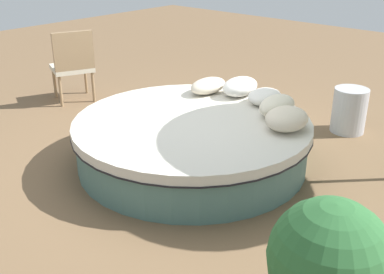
{
  "coord_description": "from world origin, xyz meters",
  "views": [
    {
      "loc": [
        -3.17,
        -2.84,
        2.14
      ],
      "look_at": [
        0.0,
        0.0,
        0.28
      ],
      "focal_mm": 43.79,
      "sensor_mm": 36.0,
      "label": 1
    }
  ],
  "objects": [
    {
      "name": "throw_pillow_3",
      "position": [
        0.91,
        0.1,
        0.57
      ],
      "size": [
        0.48,
        0.32,
        0.21
      ],
      "primitive_type": "ellipsoid",
      "color": "white",
      "rests_on": "round_bed"
    },
    {
      "name": "ground_plane",
      "position": [
        0.0,
        0.0,
        0.0
      ],
      "size": [
        16.0,
        16.0,
        0.0
      ],
      "primitive_type": "plane",
      "color": "brown"
    },
    {
      "name": "round_bed",
      "position": [
        0.0,
        0.0,
        0.24
      ],
      "size": [
        2.34,
        2.34,
        0.46
      ],
      "color": "#4C726B",
      "rests_on": "ground_plane"
    },
    {
      "name": "planter",
      "position": [
        -1.24,
        -2.06,
        0.5
      ],
      "size": [
        0.65,
        0.65,
        0.92
      ],
      "color": "#4C4C51",
      "rests_on": "ground_plane"
    },
    {
      "name": "throw_pillow_0",
      "position": [
        0.4,
        -0.82,
        0.57
      ],
      "size": [
        0.44,
        0.37,
        0.22
      ],
      "primitive_type": "ellipsoid",
      "color": "beige",
      "rests_on": "round_bed"
    },
    {
      "name": "throw_pillow_2",
      "position": [
        0.86,
        -0.27,
        0.54
      ],
      "size": [
        0.41,
        0.33,
        0.16
      ],
      "primitive_type": "ellipsoid",
      "color": "white",
      "rests_on": "round_bed"
    },
    {
      "name": "side_table",
      "position": [
        1.81,
        -0.81,
        0.26
      ],
      "size": [
        0.39,
        0.39,
        0.52
      ],
      "primitive_type": "cylinder",
      "color": "#B7B7BC",
      "rests_on": "ground_plane"
    },
    {
      "name": "throw_pillow_4",
      "position": [
        0.75,
        0.42,
        0.55
      ],
      "size": [
        0.5,
        0.29,
        0.17
      ],
      "primitive_type": "ellipsoid",
      "color": "beige",
      "rests_on": "round_bed"
    },
    {
      "name": "patio_chair",
      "position": [
        0.33,
        2.43,
        0.56
      ],
      "size": [
        0.67,
        0.66,
        0.98
      ],
      "rotation": [
        0.0,
        0.0,
        -0.39
      ],
      "color": "#997A56",
      "rests_on": "ground_plane"
    },
    {
      "name": "throw_pillow_1",
      "position": [
        0.64,
        -0.55,
        0.57
      ],
      "size": [
        0.46,
        0.28,
        0.21
      ],
      "primitive_type": "ellipsoid",
      "color": "beige",
      "rests_on": "round_bed"
    }
  ]
}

